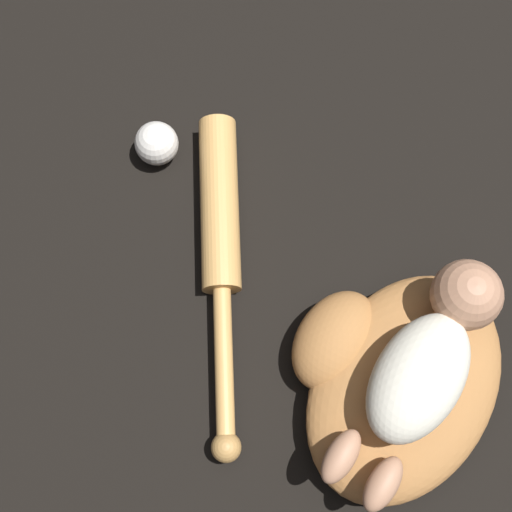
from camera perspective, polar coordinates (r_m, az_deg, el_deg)
The scene contains 5 objects.
ground_plane at distance 1.05m, azimuth 8.61°, elevation -10.56°, with size 6.00×6.00×0.00m, color black.
baseball_glove at distance 1.02m, azimuth 10.86°, elevation -9.59°, with size 0.41×0.36×0.09m.
baby_figure at distance 0.94m, azimuth 13.64°, elevation -8.05°, with size 0.34×0.21×0.09m.
baseball_bat at distance 1.06m, azimuth -2.87°, elevation 1.43°, with size 0.31×0.46×0.06m.
baseball at distance 1.13m, azimuth -7.96°, elevation 8.91°, with size 0.07×0.07×0.07m.
Camera 1 is at (-0.20, -0.01, 1.04)m, focal length 50.00 mm.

